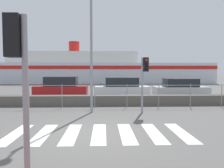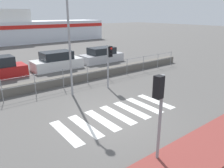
# 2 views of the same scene
# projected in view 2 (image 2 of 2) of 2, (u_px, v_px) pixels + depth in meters

# --- Properties ---
(ground_plane) EXTENTS (160.00, 160.00, 0.00)m
(ground_plane) POSITION_uv_depth(u_px,v_px,m) (112.00, 117.00, 10.25)
(ground_plane) COLOR #565451
(sidewalk_brick) EXTENTS (24.00, 1.80, 0.12)m
(sidewalk_brick) POSITION_uv_depth(u_px,v_px,m) (188.00, 160.00, 7.15)
(sidewalk_brick) COLOR brown
(sidewalk_brick) RESTS_ON ground_plane
(crosswalk) EXTENTS (5.85, 2.40, 0.01)m
(crosswalk) POSITION_uv_depth(u_px,v_px,m) (117.00, 115.00, 10.45)
(crosswalk) COLOR silver
(crosswalk) RESTS_ON ground_plane
(seawall) EXTENTS (23.94, 0.55, 0.59)m
(seawall) POSITION_uv_depth(u_px,v_px,m) (58.00, 81.00, 14.59)
(seawall) COLOR #605B54
(seawall) RESTS_ON ground_plane
(harbor_fence) EXTENTS (21.59, 0.04, 1.31)m
(harbor_fence) POSITION_uv_depth(u_px,v_px,m) (63.00, 76.00, 13.76)
(harbor_fence) COLOR gray
(harbor_fence) RESTS_ON ground_plane
(traffic_light_near) EXTENTS (0.34, 0.32, 2.94)m
(traffic_light_near) POSITION_uv_depth(u_px,v_px,m) (159.00, 101.00, 6.49)
(traffic_light_near) COLOR gray
(traffic_light_near) RESTS_ON ground_plane
(traffic_light_far) EXTENTS (0.34, 0.32, 2.69)m
(traffic_light_far) POSITION_uv_depth(u_px,v_px,m) (109.00, 58.00, 13.67)
(traffic_light_far) COLOR gray
(traffic_light_far) RESTS_ON ground_plane
(streetlamp) EXTENTS (0.32, 1.05, 6.46)m
(streetlamp) POSITION_uv_depth(u_px,v_px,m) (70.00, 26.00, 11.59)
(streetlamp) COLOR gray
(streetlamp) RESTS_ON ground_plane
(parked_car_white) EXTENTS (4.24, 1.89, 1.53)m
(parked_car_white) POSITION_uv_depth(u_px,v_px,m) (57.00, 61.00, 18.86)
(parked_car_white) COLOR silver
(parked_car_white) RESTS_ON ground_plane
(parked_car_silver) EXTENTS (4.22, 1.81, 1.44)m
(parked_car_silver) POSITION_uv_depth(u_px,v_px,m) (102.00, 56.00, 21.63)
(parked_car_silver) COLOR #BCBCC1
(parked_car_silver) RESTS_ON ground_plane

